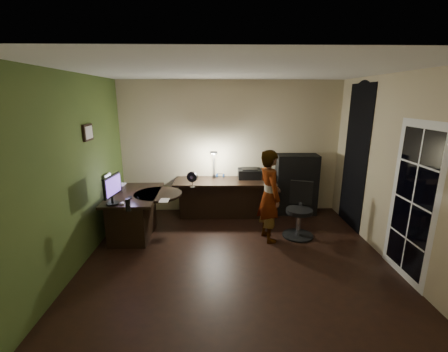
{
  "coord_description": "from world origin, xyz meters",
  "views": [
    {
      "loc": [
        -0.28,
        -4.12,
        2.37
      ],
      "look_at": [
        -0.15,
        1.05,
        1.0
      ],
      "focal_mm": 24.0,
      "sensor_mm": 36.0,
      "label": 1
    }
  ],
  "objects_px": {
    "office_chair": "(299,211)",
    "person": "(269,196)",
    "desk_right": "(225,198)",
    "cabinet": "(296,184)",
    "desk_left": "(136,214)",
    "monitor": "(112,194)"
  },
  "relations": [
    {
      "from": "office_chair",
      "to": "person",
      "type": "bearing_deg",
      "value": -151.39
    },
    {
      "from": "desk_right",
      "to": "person",
      "type": "distance_m",
      "value": 1.33
    },
    {
      "from": "cabinet",
      "to": "office_chair",
      "type": "distance_m",
      "value": 1.15
    },
    {
      "from": "desk_left",
      "to": "cabinet",
      "type": "height_order",
      "value": "cabinet"
    },
    {
      "from": "cabinet",
      "to": "person",
      "type": "bearing_deg",
      "value": -120.49
    },
    {
      "from": "monitor",
      "to": "person",
      "type": "bearing_deg",
      "value": 15.13
    },
    {
      "from": "desk_right",
      "to": "cabinet",
      "type": "bearing_deg",
      "value": 7.43
    },
    {
      "from": "desk_right",
      "to": "person",
      "type": "xyz_separation_m",
      "value": [
        0.71,
        -1.05,
        0.4
      ]
    },
    {
      "from": "desk_left",
      "to": "person",
      "type": "xyz_separation_m",
      "value": [
        2.29,
        -0.23,
        0.39
      ]
    },
    {
      "from": "desk_right",
      "to": "person",
      "type": "relative_size",
      "value": 1.29
    },
    {
      "from": "desk_right",
      "to": "cabinet",
      "type": "height_order",
      "value": "cabinet"
    },
    {
      "from": "desk_left",
      "to": "monitor",
      "type": "relative_size",
      "value": 2.68
    },
    {
      "from": "monitor",
      "to": "person",
      "type": "relative_size",
      "value": 0.32
    },
    {
      "from": "desk_right",
      "to": "person",
      "type": "bearing_deg",
      "value": -54.44
    },
    {
      "from": "cabinet",
      "to": "person",
      "type": "distance_m",
      "value": 1.44
    },
    {
      "from": "desk_left",
      "to": "person",
      "type": "height_order",
      "value": "person"
    },
    {
      "from": "cabinet",
      "to": "office_chair",
      "type": "bearing_deg",
      "value": -99.41
    },
    {
      "from": "cabinet",
      "to": "monitor",
      "type": "xyz_separation_m",
      "value": [
        -3.25,
        -1.5,
        0.31
      ]
    },
    {
      "from": "cabinet",
      "to": "office_chair",
      "type": "relative_size",
      "value": 1.31
    },
    {
      "from": "desk_left",
      "to": "cabinet",
      "type": "bearing_deg",
      "value": 16.72
    },
    {
      "from": "cabinet",
      "to": "person",
      "type": "relative_size",
      "value": 0.8
    },
    {
      "from": "desk_left",
      "to": "office_chair",
      "type": "relative_size",
      "value": 1.39
    }
  ]
}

